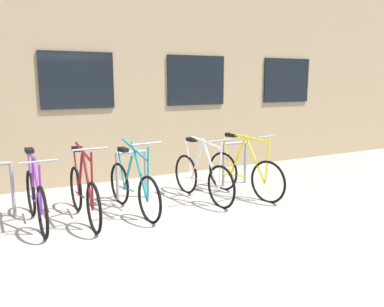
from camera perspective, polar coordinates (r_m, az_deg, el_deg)
name	(u,v)px	position (r m, az deg, el deg)	size (l,w,h in m)	color
ground_plane	(145,248)	(4.71, -6.78, -13.46)	(42.00, 42.00, 0.00)	#9E998E
storefront_building	(50,48)	(10.23, -19.92, 14.22)	(28.00, 5.76, 5.35)	tan
bike_rack	(68,177)	(6.18, -17.56, -3.32)	(6.53, 0.05, 0.80)	gray
bicycle_maroon	(84,193)	(5.65, -15.39, -5.57)	(0.44, 1.69, 1.10)	black
bicycle_teal	(133,187)	(5.84, -8.50, -4.84)	(0.44, 1.67, 1.11)	black
bicycle_yellow	(244,173)	(6.66, 7.57, -2.79)	(0.53, 1.65, 1.08)	black
bicycle_purple	(36,198)	(5.66, -21.67, -5.99)	(0.44, 1.63, 1.02)	black
bicycle_white	(202,177)	(6.38, 1.51, -3.38)	(0.44, 1.67, 1.06)	black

